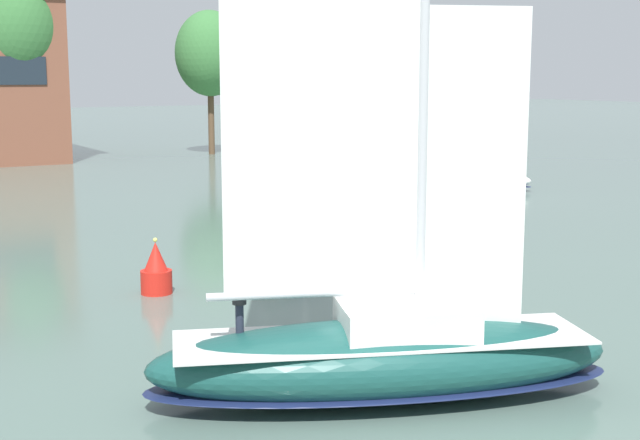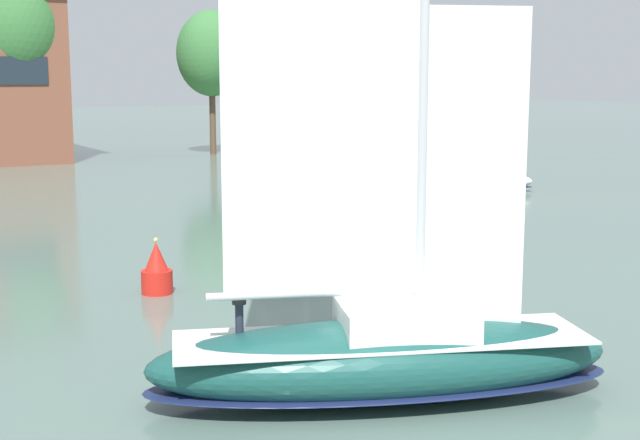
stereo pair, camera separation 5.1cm
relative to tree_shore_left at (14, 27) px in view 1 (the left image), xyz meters
The scene contains 7 objects.
ground_plane 66.37m from the tree_shore_left, 94.62° to the right, with size 400.00×400.00×0.00m, color slate.
tree_shore_left is the anchor object (origin of this frame).
tree_shore_center 18.46m from the tree_shore_left, ahead, with size 6.83×6.83×14.06m.
sailboat_main 66.17m from the tree_shore_left, 94.61° to the right, with size 11.93×7.12×15.84m.
sailboat_moored_mid_channel 43.08m from the tree_shore_left, 57.22° to the right, with size 7.56×7.44×11.40m.
sailboat_moored_outer_mooring 50.22m from the tree_shore_left, 88.48° to the right, with size 8.06×5.76×10.95m.
channel_buoy 53.76m from the tree_shore_left, 96.93° to the right, with size 1.14×1.14×2.05m.
Camera 1 is at (-11.83, -17.22, 7.83)m, focal length 50.00 mm.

